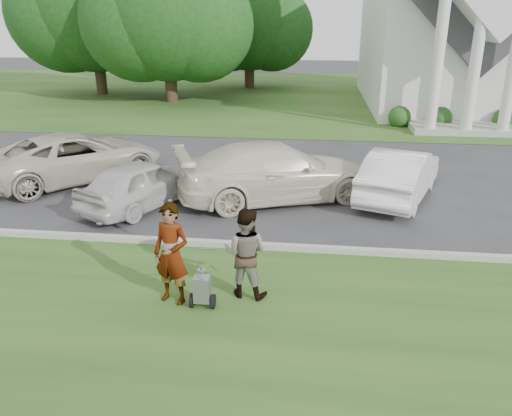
% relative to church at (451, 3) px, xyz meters
% --- Properties ---
extents(ground, '(120.00, 120.00, 0.00)m').
position_rel_church_xyz_m(ground, '(-9.00, -23.11, -5.94)').
color(ground, '#333335').
rests_on(ground, ground).
extents(grass_strip, '(80.00, 7.00, 0.01)m').
position_rel_church_xyz_m(grass_strip, '(-9.00, -26.11, -5.93)').
color(grass_strip, '#224C1A').
rests_on(grass_strip, ground).
extents(church_lawn, '(80.00, 30.00, 0.01)m').
position_rel_church_xyz_m(church_lawn, '(-9.00, 3.89, -5.93)').
color(church_lawn, '#224C1A').
rests_on(church_lawn, ground).
extents(curb, '(80.00, 0.18, 0.15)m').
position_rel_church_xyz_m(curb, '(-9.00, -22.56, -5.86)').
color(curb, '#9E9E93').
rests_on(curb, ground).
extents(church, '(9.19, 19.00, 24.10)m').
position_rel_church_xyz_m(church, '(0.00, 0.00, 0.00)').
color(church, white).
rests_on(church, ground).
extents(tree_left, '(10.63, 8.40, 9.71)m').
position_rel_church_xyz_m(tree_left, '(-17.01, -1.13, -0.83)').
color(tree_left, '#332316').
rests_on(tree_left, ground).
extents(tree_far, '(11.64, 9.20, 10.73)m').
position_rel_church_xyz_m(tree_far, '(-23.01, 1.87, -0.25)').
color(tree_far, '#332316').
rests_on(tree_far, ground).
extents(tree_back, '(9.61, 7.60, 8.89)m').
position_rel_church_xyz_m(tree_back, '(-13.01, 6.87, -1.21)').
color(tree_back, '#332316').
rests_on(tree_back, ground).
extents(striping_cart, '(0.46, 0.91, 0.84)m').
position_rel_church_xyz_m(striping_cart, '(-9.52, -25.17, -5.58)').
color(striping_cart, black).
rests_on(striping_cart, ground).
extents(person_left, '(0.81, 0.64, 1.94)m').
position_rel_church_xyz_m(person_left, '(-10.10, -25.03, -4.97)').
color(person_left, '#999999').
rests_on(person_left, ground).
extents(person_right, '(0.96, 0.80, 1.76)m').
position_rel_church_xyz_m(person_right, '(-8.80, -24.63, -5.06)').
color(person_right, '#999999').
rests_on(person_right, ground).
extents(parking_meter_near, '(0.09, 0.08, 1.30)m').
position_rel_church_xyz_m(parking_meter_near, '(-10.68, -23.05, -5.12)').
color(parking_meter_near, gray).
rests_on(parking_meter_near, ground).
extents(car_a, '(5.67, 5.86, 1.55)m').
position_rel_church_xyz_m(car_a, '(-15.36, -17.94, -5.16)').
color(car_a, beige).
rests_on(car_a, ground).
extents(car_b, '(3.21, 4.28, 1.36)m').
position_rel_church_xyz_m(car_b, '(-12.36, -20.11, -5.26)').
color(car_b, silver).
rests_on(car_b, ground).
extents(car_c, '(6.24, 4.44, 1.68)m').
position_rel_church_xyz_m(car_c, '(-8.69, -19.07, -5.10)').
color(car_c, beige).
rests_on(car_c, ground).
extents(car_d, '(3.03, 4.75, 1.48)m').
position_rel_church_xyz_m(car_d, '(-5.09, -18.49, -5.20)').
color(car_d, white).
rests_on(car_d, ground).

